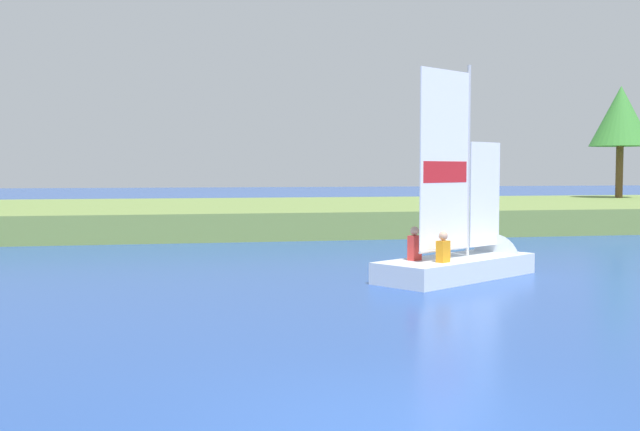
{
  "coord_description": "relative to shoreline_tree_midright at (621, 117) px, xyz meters",
  "views": [
    {
      "loc": [
        -2.13,
        -7.08,
        2.57
      ],
      "look_at": [
        2.25,
        15.01,
        1.2
      ],
      "focal_mm": 43.07,
      "sensor_mm": 36.0,
      "label": 1
    }
  ],
  "objects": [
    {
      "name": "shore_bank",
      "position": [
        -21.69,
        -3.3,
        -4.86
      ],
      "size": [
        80.0,
        14.55,
        1.01
      ],
      "primitive_type": "cube",
      "color": "olive",
      "rests_on": "ground"
    },
    {
      "name": "sailboat",
      "position": [
        -16.54,
        -19.97,
        -4.96
      ],
      "size": [
        4.94,
        3.9,
        5.47
      ],
      "rotation": [
        0.0,
        0.0,
        0.57
      ],
      "color": "silver",
      "rests_on": "ground"
    },
    {
      "name": "shoreline_tree_midright",
      "position": [
        0.0,
        0.0,
        0.0
      ],
      "size": [
        3.23,
        3.23,
        6.0
      ],
      "color": "brown",
      "rests_on": "shore_bank"
    }
  ]
}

